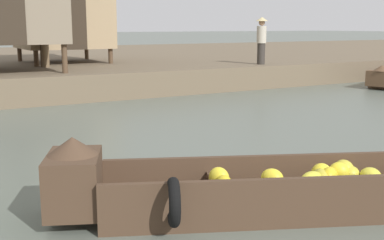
{
  "coord_description": "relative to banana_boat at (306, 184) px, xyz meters",
  "views": [
    {
      "loc": [
        -4.17,
        0.12,
        2.17
      ],
      "look_at": [
        -0.4,
        6.76,
        0.72
      ],
      "focal_mm": 46.89,
      "sensor_mm": 36.0,
      "label": 1
    }
  ],
  "objects": [
    {
      "name": "vendor_person",
      "position": [
        7.07,
        10.16,
        1.39
      ],
      "size": [
        0.44,
        0.44,
        1.66
      ],
      "color": "#332D28",
      "rests_on": "riverbank_strip"
    },
    {
      "name": "stilt_house_mid_right",
      "position": [
        1.21,
        14.61,
        2.43
      ],
      "size": [
        3.77,
        3.69,
        3.87
      ],
      "color": "#4C3826",
      "rests_on": "riverbank_strip"
    },
    {
      "name": "riverbank_strip",
      "position": [
        0.2,
        19.4,
        0.07
      ],
      "size": [
        160.0,
        20.0,
        0.8
      ],
      "primitive_type": "cube",
      "color": "brown",
      "rests_on": "ground"
    },
    {
      "name": "ground_plane",
      "position": [
        0.2,
        5.63,
        -0.33
      ],
      "size": [
        300.0,
        300.0,
        0.0
      ],
      "primitive_type": "plane",
      "color": "#596056"
    },
    {
      "name": "banana_boat",
      "position": [
        0.0,
        0.0,
        0.0
      ],
      "size": [
        5.78,
        3.16,
        0.96
      ],
      "color": "#473323",
      "rests_on": "ground"
    }
  ]
}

